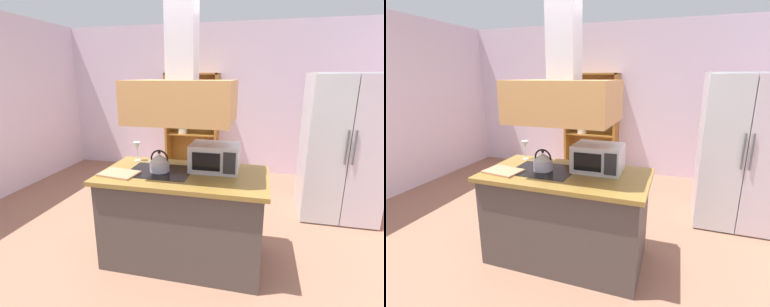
{
  "view_description": "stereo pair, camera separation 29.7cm",
  "coord_description": "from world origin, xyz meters",
  "views": [
    {
      "loc": [
        0.77,
        -2.39,
        1.78
      ],
      "look_at": [
        0.11,
        0.4,
        1.0
      ],
      "focal_mm": 26.64,
      "sensor_mm": 36.0,
      "label": 1
    },
    {
      "loc": [
        1.06,
        -2.31,
        1.78
      ],
      "look_at": [
        0.11,
        0.4,
        1.0
      ],
      "focal_mm": 26.64,
      "sensor_mm": 36.0,
      "label": 2
    }
  ],
  "objects": [
    {
      "name": "ground_plane",
      "position": [
        0.0,
        0.0,
        0.0
      ],
      "size": [
        7.8,
        7.8,
        0.0
      ],
      "primitive_type": "plane",
      "color": "#8E614B"
    },
    {
      "name": "wall_back",
      "position": [
        0.0,
        3.0,
        1.35
      ],
      "size": [
        6.0,
        0.12,
        2.7
      ],
      "primitive_type": "cube",
      "color": "silver",
      "rests_on": "ground"
    },
    {
      "name": "kitchen_island",
      "position": [
        0.11,
        0.05,
        0.45
      ],
      "size": [
        1.56,
        0.84,
        0.9
      ],
      "color": "#433C38",
      "rests_on": "ground"
    },
    {
      "name": "range_hood",
      "position": [
        0.11,
        0.05,
        1.7
      ],
      "size": [
        0.9,
        0.7,
        1.31
      ],
      "color": "#B98349"
    },
    {
      "name": "refrigerator",
      "position": [
        1.8,
        1.43,
        0.91
      ],
      "size": [
        0.9,
        0.77,
        1.83
      ],
      "color": "silver",
      "rests_on": "ground"
    },
    {
      "name": "dish_cabinet",
      "position": [
        -0.44,
        2.78,
        0.82
      ],
      "size": [
        0.97,
        0.4,
        1.84
      ],
      "color": "#966123",
      "rests_on": "ground"
    },
    {
      "name": "kettle",
      "position": [
        -0.12,
        0.05,
        0.99
      ],
      "size": [
        0.19,
        0.19,
        0.21
      ],
      "color": "#B0B0C3",
      "rests_on": "kitchen_island"
    },
    {
      "name": "cutting_board",
      "position": [
        -0.46,
        -0.12,
        0.91
      ],
      "size": [
        0.37,
        0.29,
        0.02
      ],
      "primitive_type": "cube",
      "rotation": [
        0.0,
        0.0,
        -0.14
      ],
      "color": "#AE7A58",
      "rests_on": "kitchen_island"
    },
    {
      "name": "microwave",
      "position": [
        0.38,
        0.21,
        1.03
      ],
      "size": [
        0.46,
        0.35,
        0.26
      ],
      "color": "#B7BABF",
      "rests_on": "kitchen_island"
    },
    {
      "name": "wine_glass_on_counter",
      "position": [
        -0.48,
        0.34,
        1.05
      ],
      "size": [
        0.08,
        0.08,
        0.21
      ],
      "color": "silver",
      "rests_on": "kitchen_island"
    }
  ]
}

